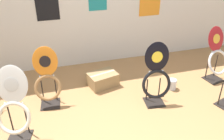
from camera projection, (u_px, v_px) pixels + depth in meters
The scene contains 6 objects.
toilet_seat_display_orange_sun at pixel (47, 81), 3.54m from camera, with size 0.40×0.34×0.88m.
toilet_seat_display_jazz_black at pixel (156, 78), 3.56m from camera, with size 0.44×0.31×0.95m.
toilet_seat_display_crimson_swirl at pixel (217, 57), 4.15m from camera, with size 0.46×0.39×0.92m.
toilet_seat_display_white_plain at pixel (14, 109), 2.93m from camera, with size 0.46×0.42×0.94m.
paint_can at pixel (172, 84), 4.04m from camera, with size 0.14×0.14×0.17m.
storage_box at pixel (103, 79), 4.13m from camera, with size 0.52×0.44×0.22m.
Camera 1 is at (-0.90, -1.89, 2.28)m, focal length 40.00 mm.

